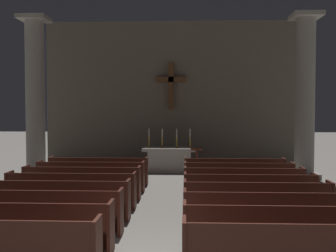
# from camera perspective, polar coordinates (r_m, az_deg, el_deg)

# --- Properties ---
(pew_left_row_2) EXTENTS (3.41, 0.50, 0.95)m
(pew_left_row_2) POSITION_cam_1_polar(r_m,az_deg,el_deg) (8.12, -20.04, -13.04)
(pew_left_row_2) COLOR #4C2319
(pew_left_row_2) RESTS_ON ground
(pew_left_row_3) EXTENTS (3.41, 0.50, 0.95)m
(pew_left_row_3) POSITION_cam_1_polar(r_m,az_deg,el_deg) (9.12, -17.30, -11.28)
(pew_left_row_3) COLOR #4C2319
(pew_left_row_3) RESTS_ON ground
(pew_left_row_4) EXTENTS (3.41, 0.50, 0.95)m
(pew_left_row_4) POSITION_cam_1_polar(r_m,az_deg,el_deg) (10.15, -15.13, -9.85)
(pew_left_row_4) COLOR #4C2319
(pew_left_row_4) RESTS_ON ground
(pew_left_row_5) EXTENTS (3.41, 0.50, 0.95)m
(pew_left_row_5) POSITION_cam_1_polar(r_m,az_deg,el_deg) (11.20, -13.38, -8.68)
(pew_left_row_5) COLOR #4C2319
(pew_left_row_5) RESTS_ON ground
(pew_left_row_6) EXTENTS (3.41, 0.50, 0.95)m
(pew_left_row_6) POSITION_cam_1_polar(r_m,az_deg,el_deg) (12.25, -11.94, -7.71)
(pew_left_row_6) COLOR #4C2319
(pew_left_row_6) RESTS_ON ground
(pew_left_row_7) EXTENTS (3.41, 0.50, 0.95)m
(pew_left_row_7) POSITION_cam_1_polar(r_m,az_deg,el_deg) (13.32, -10.73, -6.88)
(pew_left_row_7) COLOR #4C2319
(pew_left_row_7) RESTS_ON ground
(pew_left_row_8) EXTENTS (3.41, 0.50, 0.95)m
(pew_left_row_8) POSITION_cam_1_polar(r_m,az_deg,el_deg) (14.39, -9.70, -6.18)
(pew_left_row_8) COLOR #4C2319
(pew_left_row_8) RESTS_ON ground
(pew_right_row_1) EXTENTS (3.41, 0.50, 0.95)m
(pew_right_row_1) POSITION_cam_1_polar(r_m,az_deg,el_deg) (6.67, 17.44, -16.42)
(pew_right_row_1) COLOR #4C2319
(pew_right_row_1) RESTS_ON ground
(pew_right_row_2) EXTENTS (3.41, 0.50, 0.95)m
(pew_right_row_2) POSITION_cam_1_polar(r_m,az_deg,el_deg) (7.71, 15.25, -13.81)
(pew_right_row_2) COLOR #4C2319
(pew_right_row_2) RESTS_ON ground
(pew_right_row_3) EXTENTS (3.41, 0.50, 0.95)m
(pew_right_row_3) POSITION_cam_1_polar(r_m,az_deg,el_deg) (8.76, 13.62, -11.81)
(pew_right_row_3) COLOR #4C2319
(pew_right_row_3) RESTS_ON ground
(pew_right_row_4) EXTENTS (3.41, 0.50, 0.95)m
(pew_right_row_4) POSITION_cam_1_polar(r_m,az_deg,el_deg) (9.83, 12.35, -10.24)
(pew_right_row_4) COLOR #4C2319
(pew_right_row_4) RESTS_ON ground
(pew_right_row_5) EXTENTS (3.41, 0.50, 0.95)m
(pew_right_row_5) POSITION_cam_1_polar(r_m,az_deg,el_deg) (10.90, 11.34, -8.97)
(pew_right_row_5) COLOR #4C2319
(pew_right_row_5) RESTS_ON ground
(pew_right_row_6) EXTENTS (3.41, 0.50, 0.95)m
(pew_right_row_6) POSITION_cam_1_polar(r_m,az_deg,el_deg) (11.98, 10.52, -7.92)
(pew_right_row_6) COLOR #4C2319
(pew_right_row_6) RESTS_ON ground
(pew_right_row_7) EXTENTS (3.41, 0.50, 0.95)m
(pew_right_row_7) POSITION_cam_1_polar(r_m,az_deg,el_deg) (13.07, 9.84, -7.05)
(pew_right_row_7) COLOR #4C2319
(pew_right_row_7) RESTS_ON ground
(pew_right_row_8) EXTENTS (3.41, 0.50, 0.95)m
(pew_right_row_8) POSITION_cam_1_polar(r_m,az_deg,el_deg) (14.17, 9.27, -6.32)
(pew_right_row_8) COLOR #4C2319
(pew_right_row_8) RESTS_ON ground
(column_left_second) EXTENTS (1.09, 1.09, 6.18)m
(column_left_second) POSITION_cam_1_polar(r_m,az_deg,el_deg) (16.65, -18.08, 3.63)
(column_left_second) COLOR #9E998E
(column_left_second) RESTS_ON ground
(column_right_second) EXTENTS (1.09, 1.09, 6.18)m
(column_right_second) POSITION_cam_1_polar(r_m,az_deg,el_deg) (16.21, 18.61, 3.66)
(column_right_second) COLOR #9E998E
(column_right_second) RESTS_ON ground
(altar) EXTENTS (2.20, 0.90, 1.01)m
(altar) POSITION_cam_1_polar(r_m,az_deg,el_deg) (16.95, 0.19, -4.66)
(altar) COLOR #BCB7AD
(altar) RESTS_ON ground
(candlestick_outer_left) EXTENTS (0.16, 0.16, 0.79)m
(candlestick_outer_left) POSITION_cam_1_polar(r_m,az_deg,el_deg) (16.93, -2.68, -2.17)
(candlestick_outer_left) COLOR #B79338
(candlestick_outer_left) RESTS_ON altar
(candlestick_inner_left) EXTENTS (0.16, 0.16, 0.79)m
(candlestick_inner_left) POSITION_cam_1_polar(r_m,az_deg,el_deg) (16.89, -0.82, -2.18)
(candlestick_inner_left) COLOR #B79338
(candlestick_inner_left) RESTS_ON altar
(candlestick_inner_right) EXTENTS (0.16, 0.16, 0.79)m
(candlestick_inner_right) POSITION_cam_1_polar(r_m,az_deg,el_deg) (16.86, 1.21, -2.19)
(candlestick_inner_right) COLOR #B79338
(candlestick_inner_right) RESTS_ON altar
(candlestick_outer_right) EXTENTS (0.16, 0.16, 0.79)m
(candlestick_outer_right) POSITION_cam_1_polar(r_m,az_deg,el_deg) (16.86, 3.08, -2.19)
(candlestick_outer_right) COLOR #B79338
(candlestick_outer_right) RESTS_ON altar
(apse_with_cross) EXTENTS (11.49, 0.50, 6.61)m
(apse_with_cross) POSITION_cam_1_polar(r_m,az_deg,el_deg) (18.75, 0.44, 4.52)
(apse_with_cross) COLOR #706656
(apse_with_cross) RESTS_ON ground
(lectern) EXTENTS (0.44, 0.36, 1.15)m
(lectern) POSITION_cam_1_polar(r_m,az_deg,el_deg) (15.75, 4.02, -5.15)
(lectern) COLOR #4C2319
(lectern) RESTS_ON ground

